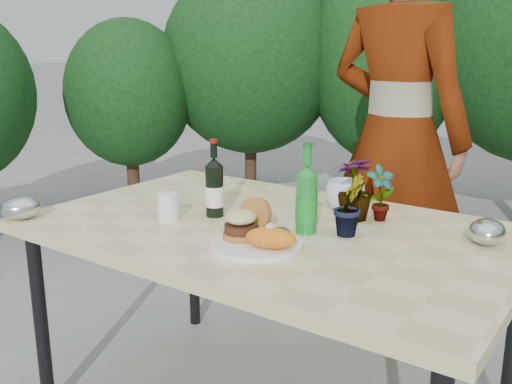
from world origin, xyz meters
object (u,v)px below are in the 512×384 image
Objects in this scene: dinner_plate at (256,244)px; wine_bottle at (214,188)px; person at (396,137)px; patio_table at (270,241)px.

dinner_plate is 1.03× the size of wine_bottle.
wine_bottle is at bearing 149.36° from dinner_plate.
person is (0.30, 0.91, 0.09)m from wine_bottle.
wine_bottle is (-0.22, -0.02, 0.16)m from patio_table.
person is (0.08, 0.89, 0.25)m from patio_table.
dinner_plate is 0.36m from wine_bottle.
patio_table is 0.27m from wine_bottle.
wine_bottle is (-0.30, 0.18, 0.09)m from dinner_plate.
dinner_plate reaches higher than patio_table.
dinner_plate is (0.08, -0.20, 0.06)m from patio_table.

